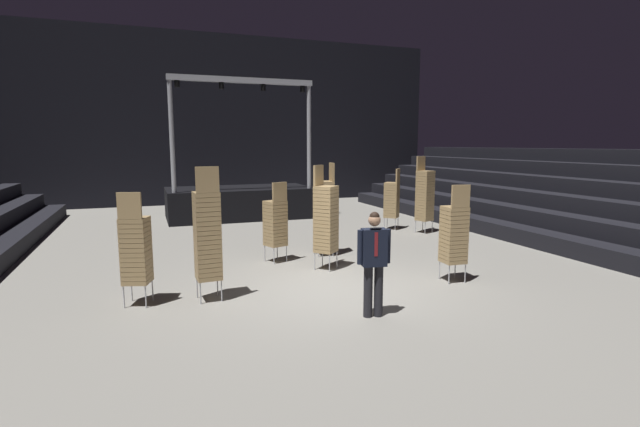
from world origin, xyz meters
TOP-DOWN VIEW (x-y plane):
  - ground_plane at (0.00, 0.00)m, footprint 22.00×30.00m
  - arena_end_wall at (0.00, 15.00)m, footprint 22.00×0.30m
  - bleacher_bank_right at (8.75, 1.00)m, footprint 4.50×24.00m
  - stage_riser at (0.00, 10.02)m, footprint 5.51×2.80m
  - man_with_tie at (0.03, -1.53)m, footprint 0.57×0.29m
  - chair_stack_front_left at (2.53, -0.26)m, footprint 0.47×0.47m
  - chair_stack_front_right at (0.84, 2.89)m, footprint 0.50×0.50m
  - chair_stack_mid_left at (-2.43, 0.29)m, footprint 0.46×0.46m
  - chair_stack_mid_right at (0.38, 1.60)m, footprint 0.62×0.62m
  - chair_stack_mid_centre at (4.32, 5.63)m, footprint 0.62×0.62m
  - chair_stack_rear_left at (-3.66, 0.47)m, footprint 0.56×0.56m
  - chair_stack_rear_right at (5.00, 4.70)m, footprint 0.57×0.57m
  - chair_stack_rear_centre at (-0.52, 2.66)m, footprint 0.57×0.57m

SIDE VIEW (x-z plane):
  - ground_plane at x=0.00m, z-range -0.10..0.00m
  - stage_riser at x=0.00m, z-range -1.94..3.28m
  - chair_stack_rear_centre at x=-0.52m, z-range 0.00..1.97m
  - man_with_tie at x=0.03m, z-range 0.12..1.89m
  - chair_stack_front_left at x=2.53m, z-range 0.00..2.05m
  - chair_stack_mid_centre at x=4.32m, z-range 0.00..2.05m
  - chair_stack_rear_left at x=-3.66m, z-range 0.00..2.05m
  - chair_stack_front_right at x=0.84m, z-range 0.00..2.39m
  - chair_stack_mid_right at x=0.38m, z-range 0.00..2.39m
  - chair_stack_mid_left at x=-2.43m, z-range 0.00..2.47m
  - chair_stack_rear_right at x=5.00m, z-range 0.00..2.47m
  - bleacher_bank_right at x=8.75m, z-range 0.00..2.70m
  - arena_end_wall at x=0.00m, z-range 0.00..8.00m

